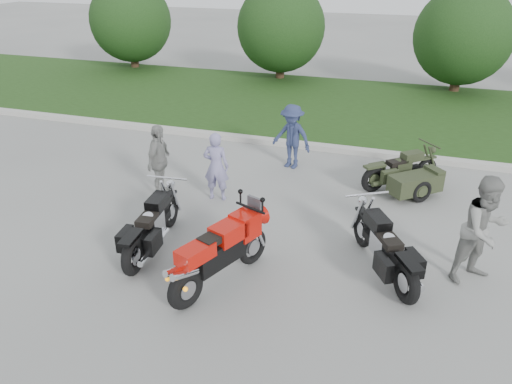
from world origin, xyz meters
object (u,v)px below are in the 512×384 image
(sportbike_red, at_px, (219,252))
(person_back, at_px, (159,161))
(cruiser_left, at_px, (151,229))
(person_grey, at_px, (484,230))
(person_stripe, at_px, (216,166))
(cruiser_sidecar, at_px, (408,178))
(cruiser_right, at_px, (386,251))
(person_denim, at_px, (292,137))

(sportbike_red, xyz_separation_m, person_back, (-2.53, 2.75, 0.19))
(cruiser_left, relative_size, person_grey, 1.26)
(cruiser_left, xyz_separation_m, person_stripe, (0.32, 2.38, 0.31))
(cruiser_sidecar, height_order, person_back, person_back)
(cruiser_left, height_order, person_grey, person_grey)
(cruiser_left, height_order, cruiser_sidecar, cruiser_left)
(cruiser_right, height_order, person_denim, person_denim)
(cruiser_sidecar, bearing_deg, person_stripe, -109.69)
(person_stripe, bearing_deg, person_denim, -122.35)
(cruiser_right, distance_m, person_denim, 4.92)
(sportbike_red, relative_size, person_denim, 1.32)
(person_grey, distance_m, person_denim, 5.62)
(person_denim, bearing_deg, person_back, -117.48)
(cruiser_left, bearing_deg, person_stripe, 76.92)
(cruiser_sidecar, bearing_deg, cruiser_left, -88.89)
(cruiser_sidecar, xyz_separation_m, person_stripe, (-4.03, -1.60, 0.40))
(cruiser_left, distance_m, person_back, 2.39)
(cruiser_left, distance_m, cruiser_sidecar, 5.91)
(sportbike_red, relative_size, person_grey, 1.16)
(cruiser_left, xyz_separation_m, person_denim, (1.44, 4.67, 0.36))
(person_stripe, relative_size, person_denim, 0.95)
(sportbike_red, relative_size, cruiser_left, 0.92)
(sportbike_red, relative_size, person_stripe, 1.40)
(person_back, bearing_deg, person_grey, -103.89)
(cruiser_sidecar, relative_size, person_denim, 1.13)
(person_back, bearing_deg, cruiser_right, -110.61)
(cruiser_sidecar, bearing_deg, person_grey, -18.52)
(sportbike_red, height_order, person_back, person_back)
(sportbike_red, xyz_separation_m, person_denim, (-0.14, 5.26, 0.19))
(cruiser_sidecar, xyz_separation_m, person_grey, (1.28, -3.05, 0.56))
(sportbike_red, distance_m, cruiser_left, 1.70)
(sportbike_red, bearing_deg, cruiser_sidecar, 80.49)
(person_denim, distance_m, person_back, 3.46)
(cruiser_right, distance_m, person_back, 5.36)
(sportbike_red, height_order, cruiser_right, sportbike_red)
(cruiser_sidecar, xyz_separation_m, person_denim, (-2.91, 0.68, 0.44))
(cruiser_right, bearing_deg, person_denim, 93.14)
(person_back, bearing_deg, cruiser_sidecar, -74.36)
(person_grey, bearing_deg, sportbike_red, 160.43)
(sportbike_red, relative_size, cruiser_sidecar, 1.17)
(sportbike_red, xyz_separation_m, person_grey, (4.06, 1.53, 0.30))
(cruiser_left, relative_size, cruiser_right, 1.11)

